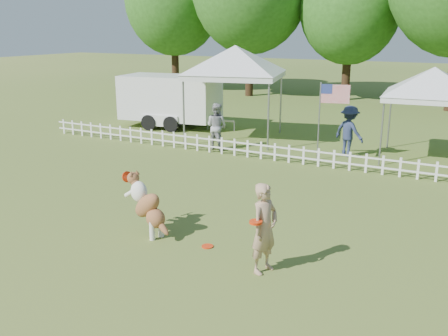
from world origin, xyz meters
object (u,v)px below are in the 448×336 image
at_px(flag_pole, 319,122).
at_px(spectator_a, 217,126).
at_px(cargo_trailer, 170,101).
at_px(frisbee_on_turf, 207,246).
at_px(dog, 148,206).
at_px(handler, 265,228).
at_px(canopy_tent_right, 430,115).
at_px(spectator_b, 349,131).
at_px(canopy_tent_left, 235,94).

height_order(flag_pole, spectator_a, flag_pole).
distance_m(cargo_trailer, spectator_a, 4.82).
bearing_deg(flag_pole, frisbee_on_turf, -102.94).
relative_size(dog, cargo_trailer, 0.25).
bearing_deg(flag_pole, cargo_trailer, 146.98).
distance_m(handler, frisbee_on_turf, 1.70).
xyz_separation_m(frisbee_on_turf, spectator_a, (-3.89, 7.49, 0.83)).
xyz_separation_m(handler, dog, (-2.85, 0.38, -0.18)).
bearing_deg(frisbee_on_turf, canopy_tent_right, 72.12).
distance_m(canopy_tent_right, flag_pole, 3.63).
bearing_deg(handler, canopy_tent_right, 5.52).
height_order(dog, flag_pole, flag_pole).
relative_size(canopy_tent_right, spectator_b, 1.72).
bearing_deg(flag_pole, canopy_tent_right, 13.73).
height_order(canopy_tent_right, spectator_b, canopy_tent_right).
relative_size(frisbee_on_turf, canopy_tent_left, 0.07).
bearing_deg(dog, cargo_trailer, 138.53).
height_order(spectator_a, spectator_b, spectator_b).
xyz_separation_m(cargo_trailer, spectator_a, (3.89, -2.83, -0.31)).
relative_size(dog, spectator_a, 0.78).
height_order(cargo_trailer, spectator_b, cargo_trailer).
bearing_deg(canopy_tent_left, spectator_b, -21.69).
relative_size(handler, dog, 1.27).
xyz_separation_m(canopy_tent_right, cargo_trailer, (-10.81, 0.90, -0.35)).
relative_size(frisbee_on_turf, cargo_trailer, 0.05).
height_order(frisbee_on_turf, spectator_a, spectator_a).
height_order(dog, frisbee_on_turf, dog).
xyz_separation_m(dog, flag_pole, (1.26, 7.76, 0.64)).
bearing_deg(spectator_b, spectator_a, 41.03).
distance_m(handler, spectator_a, 9.52).
relative_size(canopy_tent_left, spectator_b, 2.04).
xyz_separation_m(cargo_trailer, flag_pole, (7.61, -2.60, 0.14)).
distance_m(cargo_trailer, flag_pole, 8.04).
height_order(canopy_tent_left, spectator_a, canopy_tent_left).
xyz_separation_m(canopy_tent_left, spectator_a, (0.21, -1.88, -0.94)).
height_order(canopy_tent_right, spectator_a, canopy_tent_right).
relative_size(handler, flag_pole, 0.65).
distance_m(handler, dog, 2.88).
distance_m(frisbee_on_turf, flag_pole, 7.83).
bearing_deg(handler, dog, 97.32).
height_order(handler, spectator_b, spectator_b).
xyz_separation_m(handler, frisbee_on_turf, (-1.42, 0.42, -0.83)).
relative_size(handler, cargo_trailer, 0.32).
xyz_separation_m(frisbee_on_turf, canopy_tent_left, (-4.09, 9.36, 1.77)).
distance_m(frisbee_on_turf, spectator_a, 8.48).
xyz_separation_m(dog, spectator_a, (-2.46, 7.53, 0.19)).
bearing_deg(frisbee_on_turf, dog, -178.21).
distance_m(canopy_tent_right, spectator_b, 2.61).
relative_size(handler, spectator_a, 0.99).
distance_m(frisbee_on_turf, canopy_tent_right, 10.01).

